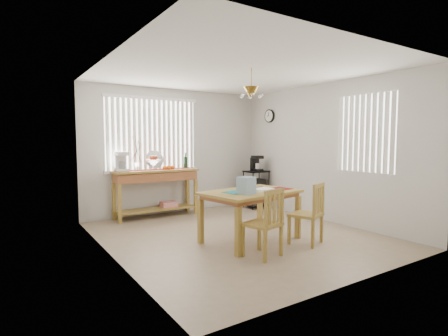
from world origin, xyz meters
TOP-DOWN VIEW (x-y plane):
  - ground at (0.00, 0.00)m, footprint 4.00×4.50m
  - room_shell at (0.00, 0.02)m, footprint 4.20×4.70m
  - sideboard at (-0.57, 1.99)m, footprint 1.69×0.48m
  - sideboard_items at (-0.85, 2.01)m, footprint 1.61×0.40m
  - wire_cart at (1.70, 1.67)m, footprint 0.50×0.40m
  - cart_items at (1.70, 1.68)m, footprint 0.20×0.24m
  - dining_table at (-0.02, -0.37)m, footprint 1.56×1.14m
  - table_items at (-0.13, -0.52)m, footprint 1.16×0.51m
  - chair_left at (-0.31, -1.07)m, footprint 0.51×0.51m
  - chair_right at (0.61, -0.96)m, footprint 0.55×0.55m

SIDE VIEW (x-z plane):
  - ground at x=0.00m, z-range -0.01..0.00m
  - chair_left at x=-0.31m, z-range -0.01..0.90m
  - chair_right at x=0.61m, z-range -0.01..0.91m
  - wire_cart at x=1.70m, z-range 0.09..0.93m
  - dining_table at x=-0.02m, z-range 0.30..1.06m
  - sideboard at x=-0.57m, z-range 0.24..1.19m
  - table_items at x=-0.13m, z-range 0.74..0.98m
  - cart_items at x=1.70m, z-range 0.83..1.17m
  - sideboard_items at x=-0.85m, z-range 0.74..1.47m
  - room_shell at x=0.00m, z-range 0.34..3.04m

